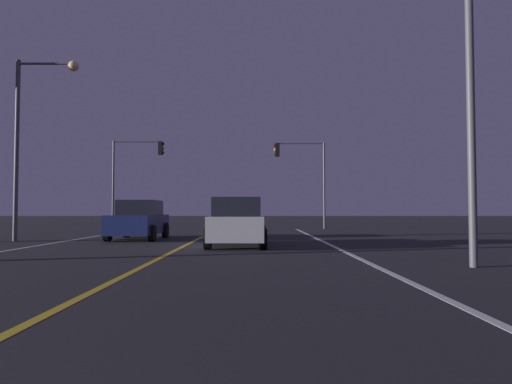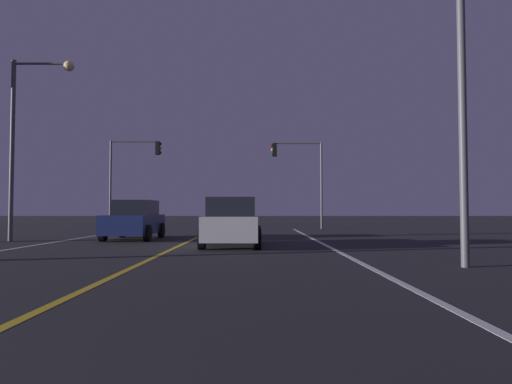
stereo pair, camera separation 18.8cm
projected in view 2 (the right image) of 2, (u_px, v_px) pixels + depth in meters
The scene contains 8 objects.
lane_edge_right at pixel (354, 258), 11.98m from camera, with size 0.16×36.66×0.01m, color silver.
lane_center_divider at pixel (155, 258), 12.00m from camera, with size 0.16×36.66×0.01m, color gold.
car_lead_same_lane at pixel (234, 223), 15.92m from camera, with size 2.02×4.30×1.70m.
car_oncoming at pixel (137, 220), 19.82m from camera, with size 2.02×4.30×1.70m.
traffic_light_near_right at pixel (300, 165), 30.96m from camera, with size 3.50×0.36×5.88m.
traffic_light_near_left at pixel (136, 164), 31.02m from camera, with size 3.54×0.36×5.99m.
street_lamp_right_near at pixel (438, 29), 10.28m from camera, with size 2.56×0.44×8.49m.
street_lamp_left_mid at pixel (30, 124), 18.91m from camera, with size 2.61×0.44×7.53m.
Camera 2 is at (2.73, 0.28, 1.27)m, focal length 31.96 mm.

